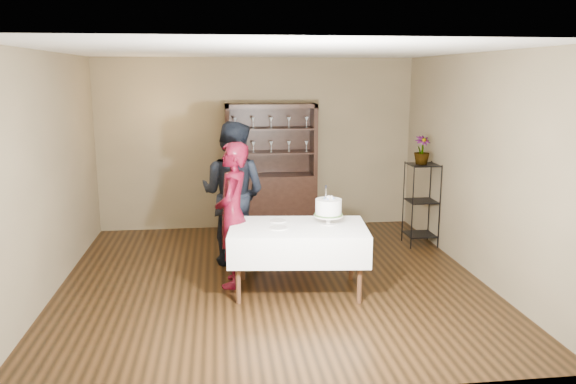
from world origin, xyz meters
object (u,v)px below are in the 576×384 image
(china_hutch, at_px, (271,189))
(cake_table, at_px, (298,242))
(potted_plant, at_px, (422,150))
(man, at_px, (233,194))
(plant_etagere, at_px, (421,201))
(woman, at_px, (233,215))
(cake, at_px, (328,209))

(china_hutch, relative_size, cake_table, 1.23)
(china_hutch, height_order, cake_table, china_hutch)
(china_hutch, height_order, potted_plant, china_hutch)
(china_hutch, distance_m, man, 1.68)
(cake_table, bearing_deg, plant_etagere, 37.75)
(potted_plant, bearing_deg, cake_table, -141.99)
(china_hutch, xyz_separation_m, man, (-0.64, -1.53, 0.27))
(plant_etagere, xyz_separation_m, man, (-2.72, -0.48, 0.28))
(cake_table, xyz_separation_m, woman, (-0.73, 0.30, 0.26))
(man, relative_size, cake, 4.06)
(china_hutch, relative_size, plant_etagere, 1.67)
(woman, relative_size, man, 0.91)
(woman, relative_size, cake, 3.69)
(cake_table, bearing_deg, china_hutch, 91.30)
(woman, bearing_deg, cake, 87.39)
(cake_table, distance_m, potted_plant, 2.65)
(potted_plant, bearing_deg, woman, -155.18)
(woman, bearing_deg, china_hutch, 174.44)
(china_hutch, height_order, cake, china_hutch)
(man, bearing_deg, potted_plant, -143.48)
(man, bearing_deg, cake, 161.97)
(china_hutch, bearing_deg, plant_etagere, -26.83)
(cake_table, distance_m, man, 1.33)
(plant_etagere, distance_m, woman, 3.03)
(plant_etagere, xyz_separation_m, woman, (-2.75, -1.27, 0.20))
(man, relative_size, potted_plant, 4.61)
(plant_etagere, distance_m, cake_table, 2.56)
(cake, height_order, potted_plant, potted_plant)
(cake_table, relative_size, woman, 0.96)
(woman, xyz_separation_m, potted_plant, (2.71, 1.25, 0.54))
(china_hutch, bearing_deg, man, -112.58)
(plant_etagere, relative_size, man, 0.64)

